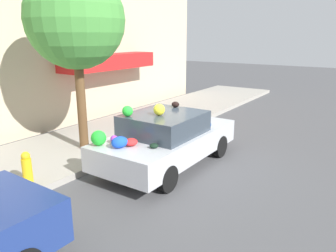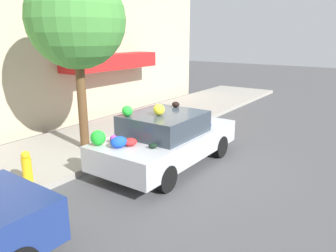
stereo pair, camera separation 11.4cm
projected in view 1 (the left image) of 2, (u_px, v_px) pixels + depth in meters
ground_plane at (164, 163)px, 8.28m from camera, size 60.00×60.00×0.00m
sidewalk_curb at (90, 142)px, 9.72m from camera, size 24.00×3.20×0.15m
building_facade at (41, 57)px, 10.43m from camera, size 18.00×1.20×4.99m
street_tree at (75, 20)px, 8.08m from camera, size 2.47×2.47×4.59m
fire_hydrant at (27, 168)px, 6.71m from camera, size 0.20×0.20×0.70m
art_car at (167, 138)px, 7.99m from camera, size 3.96×1.84×1.61m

